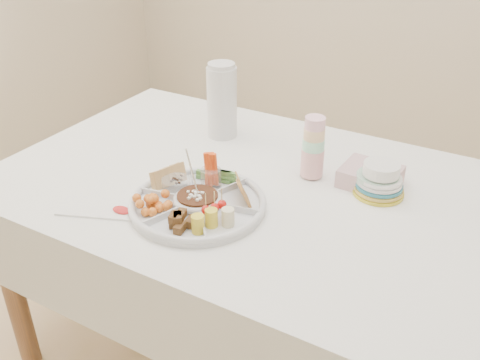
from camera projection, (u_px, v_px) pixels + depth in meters
The scene contains 16 objects.
floor at pixel (243, 353), 2.03m from camera, with size 4.00×4.00×0.00m, color tan.
dining_table at pixel (243, 275), 1.84m from camera, with size 1.52×1.02×0.76m, color white.
party_tray at pixel (198, 202), 1.50m from camera, with size 0.38×0.38×0.04m, color silver.
bean_dip at pixel (198, 199), 1.50m from camera, with size 0.12×0.12×0.04m, color #40230D.
tortillas at pixel (243, 191), 1.51m from camera, with size 0.11×0.11×0.07m, color #A67441, non-canonical shape.
carrot_cucumber at pixel (215, 168), 1.59m from camera, with size 0.12×0.12×0.11m, color #FF5016, non-canonical shape.
pita_raisins at pixel (171, 178), 1.58m from camera, with size 0.12×0.12×0.06m, color #E5B57E, non-canonical shape.
cherries at pixel (151, 202), 1.47m from camera, with size 0.11×0.11×0.05m, color orange, non-canonical shape.
granola_chunks at pixel (178, 222), 1.39m from camera, with size 0.10×0.10×0.04m, color brown, non-canonical shape.
banana_tomato at pixel (227, 210), 1.40m from camera, with size 0.11×0.11×0.09m, color #CCBE7A, non-canonical shape.
cup_stack at pixel (313, 148), 1.63m from camera, with size 0.07×0.07×0.19m, color silver.
thermos at pixel (222, 100), 1.87m from camera, with size 0.11×0.11×0.27m, color silver.
flower_bowl at pixel (377, 179), 1.56m from camera, with size 0.12×0.12×0.09m, color #B1E7C4.
napkin_stack at pixel (370, 177), 1.62m from camera, with size 0.17×0.15×0.06m, color #D1A7AC.
plate_stack at pixel (380, 180), 1.56m from camera, with size 0.15×0.15×0.10m, color #FAEC64.
placemat at pixel (114, 209), 1.50m from camera, with size 0.31×0.10×0.01m, color white.
Camera 1 is at (0.70, -1.25, 1.58)m, focal length 40.00 mm.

